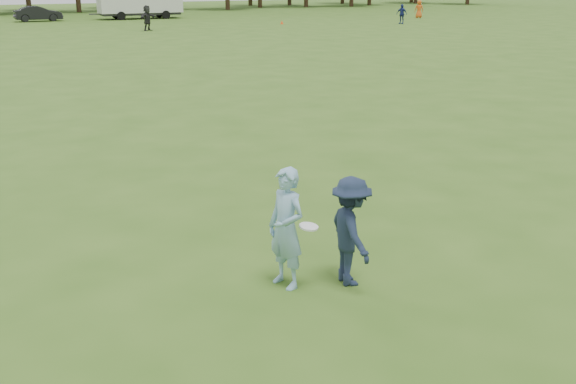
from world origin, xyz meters
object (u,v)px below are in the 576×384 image
Objects in this scene: field_cone at (282,22)px; car_f at (38,14)px; defender at (351,231)px; player_far_d at (147,18)px; player_far_b at (402,14)px; cargo_trailer at (140,0)px; thrower at (286,228)px; player_far_c at (419,9)px.

car_f is at bearing 145.51° from field_cone.
player_far_d is at bearing -2.90° from defender.
cargo_trailer reaches higher than player_far_b.
cargo_trailer reaches higher than thrower.
car_f is 9.64m from cargo_trailer.
thrower is 1.10× the size of defender.
car_f is at bearing -151.05° from player_far_b.
thrower is at bearing -66.46° from player_far_b.
player_far_c reaches higher than player_far_b.
car_f is (-6.48, 15.14, -0.27)m from player_far_d.
cargo_trailer is at bearing 44.47° from player_far_d.
player_far_b is at bearing 126.99° from thrower.
player_far_b is 0.40× the size of car_f.
defender is 52.55m from field_cone.
car_f reaches higher than field_cone.
defender is 61.88m from cargo_trailer.
car_f is (2.40, 61.05, -0.09)m from defender.
thrower is at bearing 173.42° from car_f.
field_cone is at bearing -24.42° from player_far_d.
thrower is at bearing 77.91° from defender.
cargo_trailer reaches higher than player_far_c.
cargo_trailer is (11.98, 60.70, 0.98)m from defender.
defender is at bearing -134.62° from player_far_d.
cargo_trailer reaches higher than field_cone.
thrower is 60.82m from car_f.
player_far_d reaches higher than field_cone.
defender is 5.30× the size of field_cone.
player_far_b is at bearing -23.69° from field_cone.
player_far_b is 0.97× the size of player_far_c.
thrower is at bearing 77.37° from player_far_c.
player_far_c is 16.22m from field_cone.
thrower is 0.41× the size of car_f.
thrower is 53.94m from player_far_b.
player_far_b reaches higher than car_f.
cargo_trailer is at bearing -3.12° from defender.
player_far_b is at bearing -124.59° from car_f.
thrower is at bearing -115.09° from field_cone.
player_far_b is 0.88× the size of player_far_d.
car_f is at bearing 79.49° from player_far_d.
defender is 0.37× the size of car_f.
cargo_trailer reaches higher than defender.
player_far_d reaches higher than thrower.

